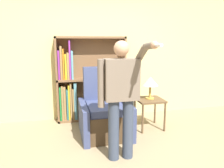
% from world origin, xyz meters
% --- Properties ---
extents(ground_plane, '(14.00, 14.00, 0.00)m').
position_xyz_m(ground_plane, '(0.00, 0.00, 0.00)').
color(ground_plane, '#9E8966').
extents(wall_back, '(8.00, 0.06, 2.80)m').
position_xyz_m(wall_back, '(0.00, 2.03, 1.40)').
color(wall_back, '#DBCC84').
rests_on(wall_back, ground_plane).
extents(bookcase, '(1.42, 0.28, 1.72)m').
position_xyz_m(bookcase, '(-0.42, 1.87, 0.80)').
color(bookcase, brown).
rests_on(bookcase, ground_plane).
extents(armchair, '(0.84, 0.92, 1.17)m').
position_xyz_m(armchair, '(-0.13, 1.05, 0.36)').
color(armchair, '#4C3823').
rests_on(armchair, ground_plane).
extents(person_standing, '(0.60, 0.78, 1.64)m').
position_xyz_m(person_standing, '(-0.07, 0.16, 0.94)').
color(person_standing, '#384256').
rests_on(person_standing, ground_plane).
extents(side_table, '(0.49, 0.49, 0.57)m').
position_xyz_m(side_table, '(0.75, 1.11, 0.48)').
color(side_table, brown).
rests_on(side_table, ground_plane).
extents(table_lamp, '(0.29, 0.29, 0.42)m').
position_xyz_m(table_lamp, '(0.75, 1.11, 0.89)').
color(table_lamp, gold).
rests_on(table_lamp, side_table).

